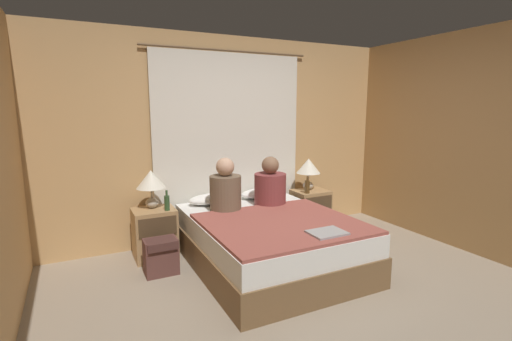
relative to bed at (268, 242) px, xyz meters
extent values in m
plane|color=gray|center=(0.00, -0.82, -0.26)|extent=(16.00, 16.00, 0.00)
cube|color=tan|center=(0.00, 1.08, 0.99)|extent=(4.58, 0.06, 2.50)
cube|color=tan|center=(2.26, -0.82, 0.99)|extent=(0.06, 3.86, 2.50)
cube|color=silver|center=(0.00, 1.02, 0.89)|extent=(1.92, 0.02, 2.29)
cylinder|color=brown|center=(0.00, 1.02, 2.06)|extent=(2.12, 0.02, 0.02)
cube|color=brown|center=(0.00, 0.00, -0.11)|extent=(1.50, 1.94, 0.30)
cube|color=white|center=(0.00, 0.00, 0.15)|extent=(1.46, 1.90, 0.22)
cube|color=#A87F51|center=(-1.03, 0.72, 0.02)|extent=(0.45, 0.37, 0.55)
cube|color=#4C3823|center=(-1.03, 0.53, 0.16)|extent=(0.39, 0.02, 0.20)
cube|color=#A87F51|center=(1.03, 0.72, 0.02)|extent=(0.45, 0.37, 0.55)
cube|color=#4C3823|center=(1.03, 0.53, 0.16)|extent=(0.39, 0.02, 0.20)
ellipsoid|color=#B2A899|center=(-1.03, 0.79, 0.35)|extent=(0.14, 0.14, 0.11)
cylinder|color=#B2A893|center=(-1.03, 0.79, 0.46)|extent=(0.02, 0.02, 0.11)
cone|color=silver|center=(-1.03, 0.79, 0.62)|extent=(0.32, 0.32, 0.20)
ellipsoid|color=#B2A899|center=(1.03, 0.79, 0.35)|extent=(0.14, 0.14, 0.11)
cylinder|color=#B2A893|center=(1.03, 0.79, 0.46)|extent=(0.02, 0.02, 0.11)
cone|color=silver|center=(1.03, 0.79, 0.62)|extent=(0.32, 0.32, 0.20)
ellipsoid|color=white|center=(-0.33, 0.78, 0.32)|extent=(0.57, 0.30, 0.12)
ellipsoid|color=white|center=(0.33, 0.78, 0.32)|extent=(0.57, 0.30, 0.12)
cube|color=#994C42|center=(0.00, -0.27, 0.28)|extent=(1.44, 1.33, 0.03)
cylinder|color=brown|center=(-0.31, 0.43, 0.46)|extent=(0.34, 0.34, 0.39)
sphere|color=tan|center=(-0.31, 0.43, 0.76)|extent=(0.20, 0.20, 0.20)
cylinder|color=brown|center=(0.25, 0.43, 0.45)|extent=(0.37, 0.37, 0.37)
sphere|color=#846047|center=(0.25, 0.43, 0.73)|extent=(0.20, 0.20, 0.20)
cylinder|color=#2D4C28|center=(-0.90, 0.62, 0.38)|extent=(0.06, 0.06, 0.16)
cylinder|color=#2D4C28|center=(-0.90, 0.62, 0.49)|extent=(0.02, 0.02, 0.06)
cylinder|color=#513819|center=(0.90, 0.62, 0.38)|extent=(0.07, 0.07, 0.16)
cylinder|color=#513819|center=(0.90, 0.62, 0.49)|extent=(0.02, 0.02, 0.06)
cube|color=#9EA0A5|center=(0.19, -0.74, 0.30)|extent=(0.32, 0.24, 0.02)
cube|color=brown|center=(-1.06, 0.28, -0.07)|extent=(0.32, 0.21, 0.36)
cube|color=#452824|center=(-1.06, 0.26, 0.07)|extent=(0.29, 0.22, 0.08)
cube|color=#333D56|center=(1.01, 0.35, -0.13)|extent=(0.29, 0.16, 0.26)
torus|color=#2B3449|center=(1.01, 0.35, 0.04)|extent=(0.22, 0.02, 0.22)
camera|label=1|loc=(-1.76, -3.25, 1.39)|focal=26.00mm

